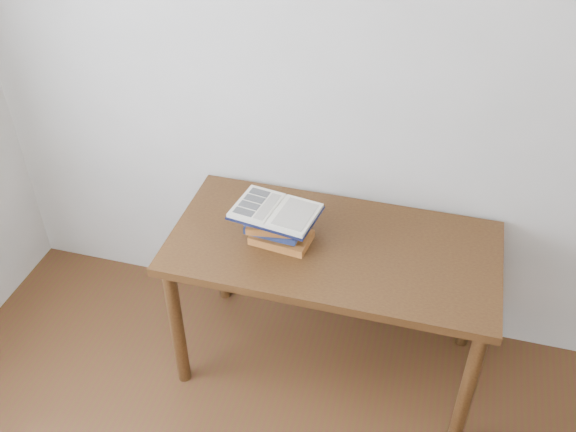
% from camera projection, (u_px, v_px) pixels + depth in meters
% --- Properties ---
extents(room_shell, '(3.54, 3.54, 2.62)m').
position_uv_depth(room_shell, '(147.00, 349.00, 1.09)').
color(room_shell, silver).
rests_on(room_shell, ground).
extents(desk, '(1.37, 0.68, 0.73)m').
position_uv_depth(desk, '(332.00, 262.00, 2.72)').
color(desk, '#4B3012').
rests_on(desk, ground).
extents(book_stack, '(0.27, 0.22, 0.15)m').
position_uv_depth(book_stack, '(278.00, 226.00, 2.63)').
color(book_stack, '#A36525').
rests_on(book_stack, desk).
extents(open_book, '(0.37, 0.28, 0.03)m').
position_uv_depth(open_book, '(276.00, 211.00, 2.57)').
color(open_book, black).
rests_on(open_book, book_stack).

